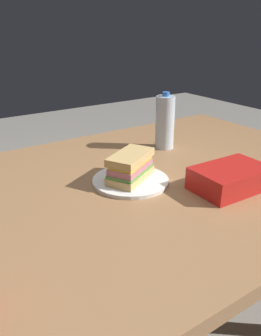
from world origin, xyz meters
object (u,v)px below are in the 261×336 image
(water_bottle_tall, at_px, (165,122))
(chip_bag, at_px, (230,178))
(sandwich, at_px, (131,167))
(paper_plate, at_px, (130,181))
(dining_table, at_px, (122,208))

(water_bottle_tall, bearing_deg, chip_bag, -100.41)
(sandwich, relative_size, chip_bag, 0.87)
(chip_bag, xyz_separation_m, water_bottle_tall, (0.07, 0.41, 0.07))
(paper_plate, distance_m, sandwich, 0.05)
(paper_plate, height_order, water_bottle_tall, water_bottle_tall)
(sandwich, xyz_separation_m, chip_bag, (0.23, -0.21, -0.02))
(water_bottle_tall, bearing_deg, sandwich, -146.64)
(dining_table, relative_size, water_bottle_tall, 7.74)
(water_bottle_tall, bearing_deg, paper_plate, -146.40)
(dining_table, xyz_separation_m, water_bottle_tall, (0.34, 0.21, 0.18))
(dining_table, bearing_deg, chip_bag, -37.05)
(dining_table, height_order, paper_plate, paper_plate)
(sandwich, xyz_separation_m, water_bottle_tall, (0.30, 0.20, 0.05))
(sandwich, distance_m, water_bottle_tall, 0.36)
(paper_plate, relative_size, water_bottle_tall, 1.08)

